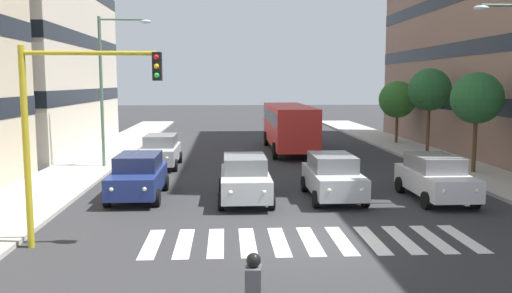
# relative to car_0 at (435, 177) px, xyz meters

# --- Properties ---
(ground_plane) EXTENTS (180.00, 180.00, 0.00)m
(ground_plane) POSITION_rel_car_0_xyz_m (5.67, 5.06, -0.89)
(ground_plane) COLOR #2D2D30
(building_right_block_0) EXTENTS (11.00, 18.17, 18.09)m
(building_right_block_0) POSITION_rel_car_0_xyz_m (22.79, -17.38, 8.16)
(building_right_block_0) COLOR beige
(building_right_block_0) RESTS_ON ground_plane
(crosswalk_markings) EXTENTS (9.45, 2.80, 0.01)m
(crosswalk_markings) POSITION_rel_car_0_xyz_m (5.67, 5.06, -0.88)
(crosswalk_markings) COLOR silver
(crosswalk_markings) RESTS_ON ground_plane
(car_0) EXTENTS (2.02, 4.44, 1.72)m
(car_0) POSITION_rel_car_0_xyz_m (0.00, 0.00, 0.00)
(car_0) COLOR silver
(car_0) RESTS_ON ground_plane
(car_1) EXTENTS (2.02, 4.44, 1.72)m
(car_1) POSITION_rel_car_0_xyz_m (3.92, -0.41, 0.00)
(car_1) COLOR #B2B7BC
(car_1) RESTS_ON ground_plane
(car_2) EXTENTS (2.02, 4.44, 1.72)m
(car_2) POSITION_rel_car_0_xyz_m (7.35, -0.24, 0.00)
(car_2) COLOR #B2B7BC
(car_2) RESTS_ON ground_plane
(car_3) EXTENTS (2.02, 4.44, 1.72)m
(car_3) POSITION_rel_car_0_xyz_m (11.51, -0.98, 0.00)
(car_3) COLOR navy
(car_3) RESTS_ON ground_plane
(car_row2_0) EXTENTS (2.02, 4.44, 1.72)m
(car_row2_0) POSITION_rel_car_0_xyz_m (11.55, -8.62, 0.00)
(car_row2_0) COLOR #B2B7BC
(car_row2_0) RESTS_ON ground_plane
(bus_behind_traffic) EXTENTS (2.78, 10.50, 3.00)m
(bus_behind_traffic) POSITION_rel_car_0_xyz_m (3.92, -14.77, 0.97)
(bus_behind_traffic) COLOR red
(bus_behind_traffic) RESTS_ON ground_plane
(traffic_light_gantry) EXTENTS (3.76, 0.36, 5.50)m
(traffic_light_gantry) POSITION_rel_car_0_xyz_m (12.41, 5.19, 2.77)
(traffic_light_gantry) COLOR #AD991E
(traffic_light_gantry) RESTS_ON ground_plane
(street_lamp_right) EXTENTS (2.69, 0.28, 7.70)m
(street_lamp_right) POSITION_rel_car_0_xyz_m (14.05, -8.15, 3.90)
(street_lamp_right) COLOR #4C6B56
(street_lamp_right) RESTS_ON sidewalk_right
(street_tree_1) EXTENTS (2.50, 2.50, 4.86)m
(street_tree_1) POSITION_rel_car_0_xyz_m (-4.08, -5.31, 2.86)
(street_tree_1) COLOR #513823
(street_tree_1) RESTS_ON sidewalk_left
(street_tree_2) EXTENTS (2.52, 2.52, 5.20)m
(street_tree_2) POSITION_rel_car_0_xyz_m (-4.09, -11.30, 3.19)
(street_tree_2) COLOR #513823
(street_tree_2) RESTS_ON sidewalk_left
(street_tree_3) EXTENTS (2.66, 2.66, 4.47)m
(street_tree_3) POSITION_rel_car_0_xyz_m (-4.36, -17.96, 2.39)
(street_tree_3) COLOR #513823
(street_tree_3) RESTS_ON sidewalk_left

